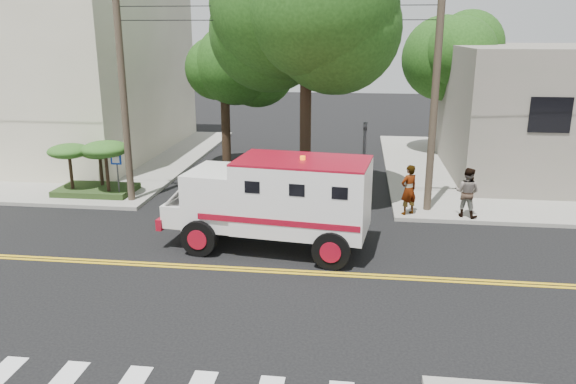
# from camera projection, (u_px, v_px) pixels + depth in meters

# --- Properties ---
(ground) EXTENTS (100.00, 100.00, 0.00)m
(ground) POSITION_uv_depth(u_px,v_px,m) (233.00, 269.00, 16.69)
(ground) COLOR black
(ground) RESTS_ON ground
(sidewalk_ne) EXTENTS (17.00, 17.00, 0.15)m
(sidewalk_ne) POSITION_uv_depth(u_px,v_px,m) (558.00, 172.00, 27.91)
(sidewalk_ne) COLOR gray
(sidewalk_ne) RESTS_ON ground
(sidewalk_nw) EXTENTS (17.00, 17.00, 0.15)m
(sidewalk_nw) POSITION_uv_depth(u_px,v_px,m) (49.00, 157.00, 31.17)
(sidewalk_nw) COLOR gray
(sidewalk_nw) RESTS_ON ground
(building_left) EXTENTS (16.00, 14.00, 10.00)m
(building_left) POSITION_uv_depth(u_px,v_px,m) (19.00, 62.00, 31.44)
(building_left) COLOR #C0B89D
(building_left) RESTS_ON sidewalk_nw
(utility_pole_left) EXTENTS (0.28, 0.28, 9.00)m
(utility_pole_left) POSITION_uv_depth(u_px,v_px,m) (123.00, 93.00, 21.85)
(utility_pole_left) COLOR #382D23
(utility_pole_left) RESTS_ON ground
(utility_pole_right) EXTENTS (0.28, 0.28, 9.00)m
(utility_pole_right) POSITION_uv_depth(u_px,v_px,m) (435.00, 96.00, 20.60)
(utility_pole_right) COLOR #382D23
(utility_pole_right) RESTS_ON ground
(tree_main) EXTENTS (6.08, 5.70, 9.85)m
(tree_main) POSITION_uv_depth(u_px,v_px,m) (318.00, 20.00, 20.39)
(tree_main) COLOR black
(tree_main) RESTS_ON ground
(tree_left) EXTENTS (4.48, 4.20, 7.70)m
(tree_left) POSITION_uv_depth(u_px,v_px,m) (229.00, 55.00, 26.67)
(tree_left) COLOR black
(tree_left) RESTS_ON ground
(tree_right) EXTENTS (4.80, 4.50, 8.20)m
(tree_right) POSITION_uv_depth(u_px,v_px,m) (464.00, 45.00, 28.97)
(tree_right) COLOR black
(tree_right) RESTS_ON ground
(traffic_signal) EXTENTS (0.15, 0.18, 3.60)m
(traffic_signal) POSITION_uv_depth(u_px,v_px,m) (364.00, 159.00, 20.96)
(traffic_signal) COLOR #3F3F42
(traffic_signal) RESTS_ON ground
(accessibility_sign) EXTENTS (0.45, 0.10, 2.02)m
(accessibility_sign) POSITION_uv_depth(u_px,v_px,m) (117.00, 169.00, 22.95)
(accessibility_sign) COLOR #3F3F42
(accessibility_sign) RESTS_ON ground
(palm_planter) EXTENTS (3.52, 2.63, 2.36)m
(palm_planter) POSITION_uv_depth(u_px,v_px,m) (93.00, 159.00, 23.45)
(palm_planter) COLOR #1E3314
(palm_planter) RESTS_ON sidewalk_nw
(armored_truck) EXTENTS (6.84, 3.32, 3.00)m
(armored_truck) POSITION_uv_depth(u_px,v_px,m) (276.00, 198.00, 17.83)
(armored_truck) COLOR white
(armored_truck) RESTS_ON ground
(pedestrian_a) EXTENTS (0.83, 0.77, 1.91)m
(pedestrian_a) POSITION_uv_depth(u_px,v_px,m) (409.00, 190.00, 20.97)
(pedestrian_a) COLOR gray
(pedestrian_a) RESTS_ON sidewalk_ne
(pedestrian_b) EXTENTS (1.13, 1.05, 1.86)m
(pedestrian_b) POSITION_uv_depth(u_px,v_px,m) (467.00, 192.00, 20.72)
(pedestrian_b) COLOR gray
(pedestrian_b) RESTS_ON sidewalk_ne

